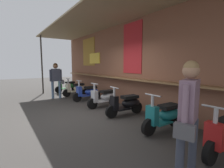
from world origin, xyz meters
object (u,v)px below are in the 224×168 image
scooter_silver (105,97)px  scooter_black (127,104)px  scooter_green (68,86)px  shopper_browsing (56,77)px  scooter_teal (165,115)px  shopper_with_handbag (189,107)px  scooter_cream (77,89)px  scooter_blue (89,92)px

scooter_silver → scooter_black: 1.35m
scooter_green → shopper_browsing: shopper_browsing is taller
scooter_green → shopper_browsing: (1.45, -1.09, 0.68)m
shopper_browsing → scooter_teal: bearing=-165.5°
shopper_with_handbag → shopper_browsing: bearing=160.0°
shopper_with_handbag → scooter_teal: bearing=117.9°
scooter_black → shopper_browsing: (-4.11, -1.09, 0.68)m
scooter_teal → shopper_browsing: shopper_browsing is taller
shopper_with_handbag → scooter_cream: bearing=151.1°
scooter_teal → shopper_with_handbag: 1.83m
scooter_blue → scooter_teal: same height
scooter_cream → shopper_browsing: 1.29m
scooter_cream → shopper_with_handbag: (6.98, -1.16, 0.65)m
scooter_black → shopper_with_handbag: size_ratio=0.82×
scooter_silver → scooter_teal: bearing=86.1°
shopper_browsing → shopper_with_handbag: bearing=-177.0°
scooter_cream → scooter_blue: (1.42, 0.00, 0.00)m
scooter_green → scooter_silver: 4.22m
scooter_green → scooter_teal: same height
scooter_cream → shopper_browsing: bearing=0.9°
scooter_green → scooter_silver: same height
scooter_silver → scooter_teal: size_ratio=1.00×
scooter_cream → scooter_silver: same height
scooter_silver → scooter_cream: bearing=-93.9°
scooter_cream → shopper_with_handbag: size_ratio=0.82×
scooter_cream → shopper_with_handbag: bearing=76.6°
scooter_teal → shopper_with_handbag: size_ratio=0.82×
scooter_cream → scooter_blue: size_ratio=1.00×
scooter_green → scooter_black: 5.57m
scooter_silver → shopper_browsing: bearing=-72.3°
scooter_black → scooter_green: bearing=-86.2°
scooter_blue → scooter_green: bearing=-92.7°
shopper_with_handbag → scooter_green: bearing=152.6°
shopper_with_handbag → shopper_browsing: 6.89m
scooter_cream → scooter_green: bearing=-94.0°
scooter_green → scooter_teal: (7.08, 0.00, 0.00)m
scooter_blue → shopper_with_handbag: size_ratio=0.82×
scooter_cream → scooter_blue: same height
scooter_blue → shopper_browsing: 1.85m
shopper_with_handbag → scooter_black: bearing=137.9°
scooter_blue → scooter_teal: (4.31, 0.00, 0.00)m
scooter_teal → shopper_with_handbag: shopper_with_handbag is taller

